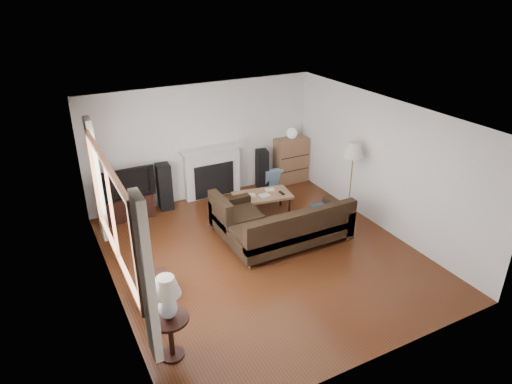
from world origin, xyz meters
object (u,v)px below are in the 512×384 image
coffee_table (262,204)px  side_table (171,337)px  bookshelf (291,160)px  tv_stand (129,206)px  sectional_sofa (292,226)px  floor_lamp (351,180)px

coffee_table → side_table: side_table is taller
bookshelf → side_table: (-4.23, -4.04, -0.22)m
bookshelf → tv_stand: bearing=-179.6°
sectional_sofa → coffee_table: sectional_sofa is taller
bookshelf → sectional_sofa: (-1.48, -2.45, -0.15)m
tv_stand → bookshelf: 3.83m
tv_stand → coffee_table: bearing=-24.6°
coffee_table → tv_stand: bearing=164.2°
bookshelf → coffee_table: bearing=-140.1°
side_table → tv_stand: bearing=84.1°
tv_stand → bookshelf: size_ratio=0.89×
sectional_sofa → side_table: sectional_sofa is taller
coffee_table → side_table: size_ratio=1.84×
sectional_sofa → side_table: size_ratio=3.83×
coffee_table → floor_lamp: size_ratio=0.73×
coffee_table → bookshelf: bearing=48.7°
sectional_sofa → coffee_table: bearing=85.6°
coffee_table → side_table: (-2.86, -2.89, 0.09)m
coffee_table → floor_lamp: floor_lamp is taller
side_table → sectional_sofa: bearing=29.9°
coffee_table → side_table: 4.06m
floor_lamp → sectional_sofa: bearing=-164.9°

